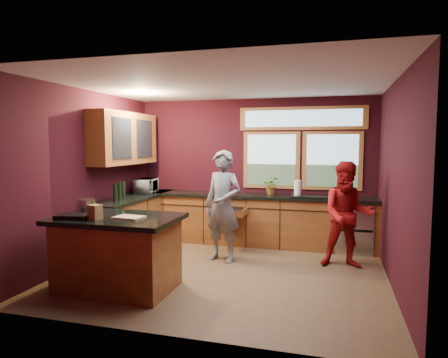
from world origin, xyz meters
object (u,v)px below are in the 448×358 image
at_px(island, 118,252).
at_px(person_red, 347,215).
at_px(cutting_board, 129,217).
at_px(stock_pot, 86,206).
at_px(person_grey, 223,206).

xyz_separation_m(island, person_red, (2.85, 1.74, 0.32)).
xyz_separation_m(person_red, cutting_board, (-2.65, -1.79, 0.15)).
relative_size(island, stock_pot, 6.46).
relative_size(person_red, stock_pot, 6.67).
relative_size(island, person_grey, 0.88).
bearing_deg(cutting_board, person_red, 33.95).
bearing_deg(cutting_board, stock_pot, 165.07).
height_order(island, person_red, person_red).
distance_m(person_red, stock_pot, 3.76).
bearing_deg(person_grey, cutting_board, -97.38).
distance_m(cutting_board, stock_pot, 0.78).
relative_size(person_grey, person_red, 1.10).
bearing_deg(island, person_red, 31.32).
bearing_deg(island, person_grey, 58.49).
bearing_deg(cutting_board, person_grey, 64.82).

